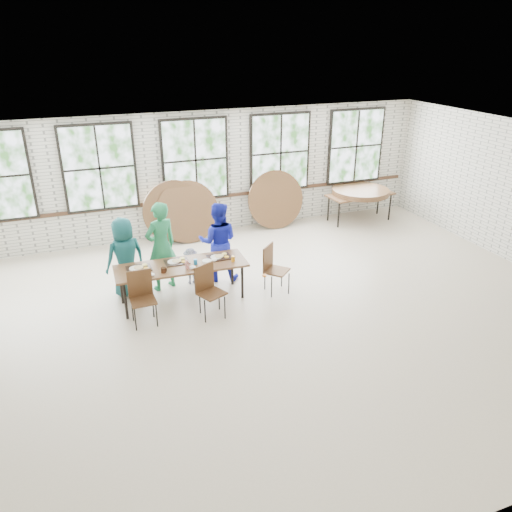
% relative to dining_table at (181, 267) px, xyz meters
% --- Properties ---
extents(room, '(12.00, 12.00, 12.00)m').
position_rel_dining_table_xyz_m(room, '(1.18, 3.27, 1.14)').
color(room, beige).
rests_on(room, ground).
extents(dining_table, '(2.43, 0.89, 0.74)m').
position_rel_dining_table_xyz_m(dining_table, '(0.00, 0.00, 0.00)').
color(dining_table, brown).
rests_on(dining_table, ground).
extents(chair_near_left, '(0.43, 0.41, 0.95)m').
position_rel_dining_table_xyz_m(chair_near_left, '(-0.81, -0.48, -0.13)').
color(chair_near_left, '#4E301A').
rests_on(chair_near_left, ground).
extents(chair_near_right, '(0.55, 0.54, 0.95)m').
position_rel_dining_table_xyz_m(chair_near_right, '(0.32, -0.66, -0.13)').
color(chair_near_right, '#4E301A').
rests_on(chair_near_right, ground).
extents(chair_spare, '(0.58, 0.58, 0.95)m').
position_rel_dining_table_xyz_m(chair_spare, '(1.72, -0.24, -0.13)').
color(chair_spare, '#4E301A').
rests_on(chair_spare, ground).
extents(adult_teal, '(0.86, 0.68, 1.54)m').
position_rel_dining_table_xyz_m(adult_teal, '(-0.92, 0.65, 0.08)').
color(adult_teal, '#18525D').
rests_on(adult_teal, ground).
extents(adult_green, '(0.75, 0.63, 1.77)m').
position_rel_dining_table_xyz_m(adult_green, '(-0.23, 0.65, 0.20)').
color(adult_green, '#217C4B').
rests_on(adult_green, ground).
extents(toddler, '(0.49, 0.28, 0.75)m').
position_rel_dining_table_xyz_m(toddler, '(0.33, 0.65, -0.31)').
color(toddler, '#111636').
rests_on(toddler, ground).
extents(adult_blue, '(0.96, 0.86, 1.63)m').
position_rel_dining_table_xyz_m(adult_blue, '(0.91, 0.65, 0.13)').
color(adult_blue, '#1922B2').
rests_on(adult_blue, ground).
extents(storage_table, '(1.86, 0.92, 0.74)m').
position_rel_dining_table_xyz_m(storage_table, '(5.46, 2.66, -0.00)').
color(storage_table, brown).
rests_on(storage_table, ground).
extents(tabletop_clutter, '(1.94, 0.62, 0.11)m').
position_rel_dining_table_xyz_m(tabletop_clutter, '(0.11, -0.03, 0.08)').
color(tabletop_clutter, black).
rests_on(tabletop_clutter, dining_table).
extents(round_tops_stacked, '(1.50, 1.50, 0.13)m').
position_rel_dining_table_xyz_m(round_tops_stacked, '(5.46, 2.66, 0.12)').
color(round_tops_stacked, brown).
rests_on(round_tops_stacked, storage_table).
extents(round_tops_leaning, '(4.13, 0.51, 1.50)m').
position_rel_dining_table_xyz_m(round_tops_leaning, '(1.52, 2.97, 0.05)').
color(round_tops_leaning, brown).
rests_on(round_tops_leaning, ground).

